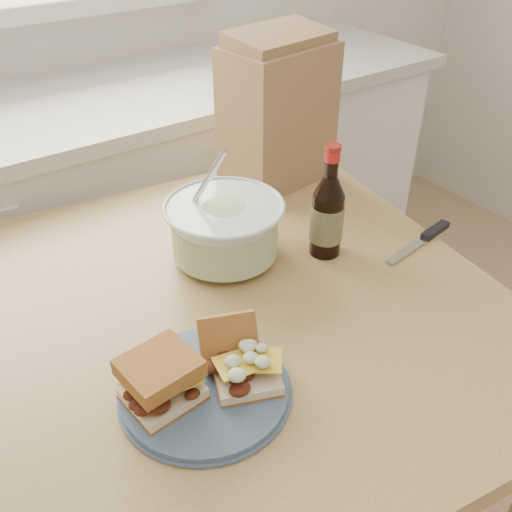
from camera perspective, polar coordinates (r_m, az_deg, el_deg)
cabinet_run at (r=1.93m, az=-16.55°, el=1.35°), size 2.50×0.64×0.94m
dining_table at (r=1.13m, az=-2.88°, el=-9.56°), size 1.13×1.13×0.83m
plate at (r=0.90m, az=-5.11°, el=-13.17°), size 0.26×0.26×0.02m
sandwich_left at (r=0.85m, az=-9.49°, el=-12.08°), size 0.11×0.10×0.08m
sandwich_right at (r=0.88m, az=-1.56°, el=-10.35°), size 0.12×0.16×0.08m
coleslaw_bowl at (r=1.13m, az=-3.14°, el=2.45°), size 0.24×0.24×0.24m
beer_bottle at (r=1.14m, az=7.15°, el=4.14°), size 0.07×0.07×0.24m
knife at (r=1.28m, az=16.86°, el=2.00°), size 0.21×0.05×0.01m
paper_bag at (r=1.40m, az=2.19°, el=13.81°), size 0.27×0.20×0.33m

